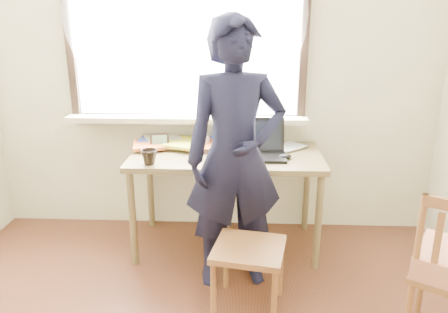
{
  "coord_description": "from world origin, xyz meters",
  "views": [
    {
      "loc": [
        0.24,
        -1.37,
        1.7
      ],
      "look_at": [
        0.13,
        0.95,
        0.94
      ],
      "focal_mm": 35.0,
      "sensor_mm": 36.0,
      "label": 1
    }
  ],
  "objects_px": {
    "work_chair": "(249,256)",
    "person": "(235,157)",
    "mug_white": "(203,141)",
    "laptop": "(259,147)",
    "desk": "(226,164)",
    "mug_dark": "(149,157)"
  },
  "relations": [
    {
      "from": "work_chair",
      "to": "person",
      "type": "distance_m",
      "value": 0.61
    },
    {
      "from": "mug_white",
      "to": "work_chair",
      "type": "distance_m",
      "value": 1.09
    },
    {
      "from": "laptop",
      "to": "work_chair",
      "type": "distance_m",
      "value": 0.86
    },
    {
      "from": "work_chair",
      "to": "laptop",
      "type": "bearing_deg",
      "value": 84.63
    },
    {
      "from": "laptop",
      "to": "work_chair",
      "type": "xyz_separation_m",
      "value": [
        -0.07,
        -0.73,
        -0.45
      ]
    },
    {
      "from": "laptop",
      "to": "mug_white",
      "type": "distance_m",
      "value": 0.47
    },
    {
      "from": "desk",
      "to": "laptop",
      "type": "xyz_separation_m",
      "value": [
        0.23,
        -0.03,
        0.14
      ]
    },
    {
      "from": "desk",
      "to": "person",
      "type": "bearing_deg",
      "value": -80.49
    },
    {
      "from": "desk",
      "to": "mug_white",
      "type": "height_order",
      "value": "mug_white"
    },
    {
      "from": "mug_dark",
      "to": "work_chair",
      "type": "relative_size",
      "value": 0.24
    },
    {
      "from": "work_chair",
      "to": "person",
      "type": "height_order",
      "value": "person"
    },
    {
      "from": "desk",
      "to": "laptop",
      "type": "distance_m",
      "value": 0.27
    },
    {
      "from": "desk",
      "to": "mug_dark",
      "type": "bearing_deg",
      "value": -153.49
    },
    {
      "from": "person",
      "to": "laptop",
      "type": "bearing_deg",
      "value": 57.2
    },
    {
      "from": "mug_dark",
      "to": "work_chair",
      "type": "bearing_deg",
      "value": -36.57
    },
    {
      "from": "laptop",
      "to": "work_chair",
      "type": "relative_size",
      "value": 0.81
    },
    {
      "from": "desk",
      "to": "mug_white",
      "type": "relative_size",
      "value": 12.5
    },
    {
      "from": "work_chair",
      "to": "person",
      "type": "bearing_deg",
      "value": 105.91
    },
    {
      "from": "mug_dark",
      "to": "work_chair",
      "type": "height_order",
      "value": "mug_dark"
    },
    {
      "from": "mug_white",
      "to": "person",
      "type": "xyz_separation_m",
      "value": [
        0.26,
        -0.62,
        0.08
      ]
    },
    {
      "from": "mug_white",
      "to": "work_chair",
      "type": "bearing_deg",
      "value": -69.49
    },
    {
      "from": "laptop",
      "to": "mug_dark",
      "type": "xyz_separation_m",
      "value": [
        -0.74,
        -0.23,
        -0.01
      ]
    }
  ]
}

